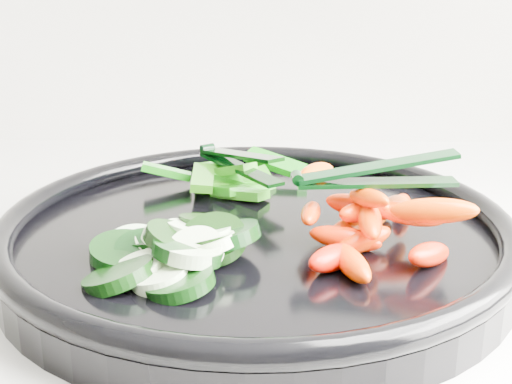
{
  "coord_description": "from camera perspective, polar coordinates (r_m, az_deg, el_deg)",
  "views": [
    {
      "loc": [
        0.71,
        1.17,
        1.15
      ],
      "look_at": [
        0.7,
        1.65,
        0.99
      ],
      "focal_mm": 50.0,
      "sensor_mm": 36.0,
      "label": 1
    }
  ],
  "objects": [
    {
      "name": "veggie_tray",
      "position": [
        0.52,
        -0.0,
        -3.59
      ],
      "size": [
        0.46,
        0.46,
        0.04
      ],
      "color": "black",
      "rests_on": "counter"
    },
    {
      "name": "cucumber_pile",
      "position": [
        0.47,
        -6.52,
        -4.52
      ],
      "size": [
        0.13,
        0.13,
        0.04
      ],
      "color": "black",
      "rests_on": "veggie_tray"
    },
    {
      "name": "carrot_pile",
      "position": [
        0.5,
        9.08,
        -2.32
      ],
      "size": [
        0.12,
        0.16,
        0.06
      ],
      "color": "#F04600",
      "rests_on": "veggie_tray"
    },
    {
      "name": "pepper_pile",
      "position": [
        0.61,
        -2.14,
        1.06
      ],
      "size": [
        0.14,
        0.1,
        0.04
      ],
      "color": "#1A6109",
      "rests_on": "veggie_tray"
    },
    {
      "name": "tong_carrot",
      "position": [
        0.49,
        9.26,
        1.36
      ],
      "size": [
        0.11,
        0.02,
        0.02
      ],
      "color": "black",
      "rests_on": "carrot_pile"
    },
    {
      "name": "tong_pepper",
      "position": [
        0.6,
        -1.51,
        2.54
      ],
      "size": [
        0.08,
        0.1,
        0.02
      ],
      "color": "black",
      "rests_on": "pepper_pile"
    }
  ]
}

